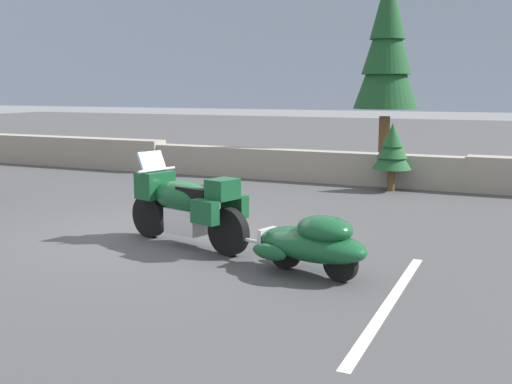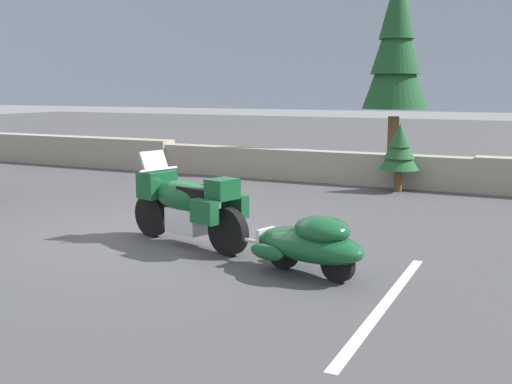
# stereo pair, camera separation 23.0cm
# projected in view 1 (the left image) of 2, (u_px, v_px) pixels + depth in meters

# --- Properties ---
(ground_plane) EXTENTS (80.00, 80.00, 0.00)m
(ground_plane) POSITION_uv_depth(u_px,v_px,m) (155.00, 236.00, 9.45)
(ground_plane) COLOR #424244
(stone_guard_wall) EXTENTS (24.00, 0.61, 0.86)m
(stone_guard_wall) POSITION_uv_depth(u_px,v_px,m) (277.00, 163.00, 15.37)
(stone_guard_wall) COLOR gray
(stone_guard_wall) RESTS_ON ground
(distant_ridgeline) EXTENTS (240.00, 80.00, 16.00)m
(distant_ridgeline) POSITION_uv_depth(u_px,v_px,m) (497.00, 52.00, 94.91)
(distant_ridgeline) COLOR #99A8BF
(distant_ridgeline) RESTS_ON ground
(touring_motorcycle) EXTENTS (2.26, 1.12, 1.33)m
(touring_motorcycle) POSITION_uv_depth(u_px,v_px,m) (186.00, 203.00, 8.79)
(touring_motorcycle) COLOR black
(touring_motorcycle) RESTS_ON ground
(car_shaped_trailer) EXTENTS (2.22, 1.09, 0.76)m
(car_shaped_trailer) POSITION_uv_depth(u_px,v_px,m) (313.00, 242.00, 7.41)
(car_shaped_trailer) COLOR black
(car_shaped_trailer) RESTS_ON ground
(pine_tree_tall) EXTENTS (1.67, 1.67, 5.36)m
(pine_tree_tall) POSITION_uv_depth(u_px,v_px,m) (387.00, 46.00, 15.72)
(pine_tree_tall) COLOR brown
(pine_tree_tall) RESTS_ON ground
(pine_sapling_near) EXTENTS (0.87, 0.87, 1.52)m
(pine_sapling_near) POSITION_uv_depth(u_px,v_px,m) (392.00, 149.00, 13.49)
(pine_sapling_near) COLOR brown
(pine_sapling_near) RESTS_ON ground
(parking_stripe_marker) EXTENTS (0.12, 3.60, 0.01)m
(parking_stripe_marker) POSITION_uv_depth(u_px,v_px,m) (390.00, 302.00, 6.51)
(parking_stripe_marker) COLOR silver
(parking_stripe_marker) RESTS_ON ground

